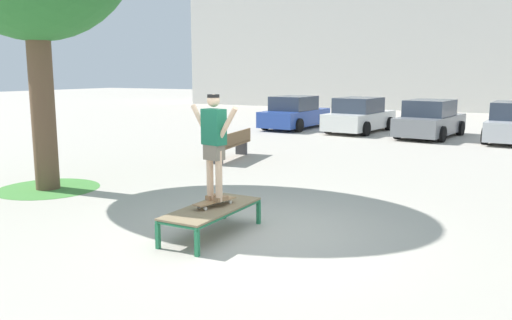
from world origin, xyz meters
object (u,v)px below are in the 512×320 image
Objects in this scene: car_white at (359,116)px; skater at (214,140)px; car_blue at (295,114)px; skateboard at (215,201)px; skate_box at (212,210)px; car_grey at (430,120)px; park_bench at (231,144)px.

skater is at bearing -81.59° from car_white.
car_white is at bearing 0.30° from car_blue.
skater is 15.53m from car_white.
car_white is at bearing 98.41° from skateboard.
skate_box is at bearing -90.76° from skater.
skater is at bearing 89.24° from skate_box.
car_grey is (0.80, 14.82, -0.84)m from skater.
car_grey is at bearing 86.91° from skateboard.
car_blue is 6.16m from car_grey.
car_white is at bearing 98.41° from skater.
car_white is 1.80× the size of park_bench.
car_blue and car_grey have the same top height.
skate_box is 15.60m from car_white.
car_grey is at bearing 86.91° from skater.
car_grey is (6.14, -0.51, 0.00)m from car_blue.
park_bench is (-1.24, -8.89, -0.24)m from car_white.
park_bench is (-4.31, -8.37, -0.24)m from car_grey.
skater is at bearing 77.11° from skateboard.
skater is 0.69× the size of park_bench.
car_blue is (-5.34, 15.33, -0.84)m from skater.
park_bench reaches higher than skate_box.
skateboard is 15.51m from car_white.
car_grey is at bearing -4.71° from car_blue.
skate_box is 14.93m from car_grey.
skate_box is at bearing -70.91° from car_blue.
car_grey reaches higher than skate_box.
skater is at bearing -93.09° from car_grey.
car_grey is (0.80, 14.91, 0.28)m from skate_box.
skater reaches higher than car_grey.
skater is 0.39× the size of car_blue.
car_grey is at bearing -9.64° from car_white.
skater is (0.00, 0.09, 1.12)m from skate_box.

